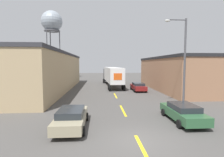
# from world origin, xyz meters

# --- Properties ---
(ground_plane) EXTENTS (160.00, 160.00, 0.00)m
(ground_plane) POSITION_xyz_m (0.00, 0.00, 0.00)
(ground_plane) COLOR #4C4947
(road_centerline) EXTENTS (0.20, 19.73, 0.01)m
(road_centerline) POSITION_xyz_m (0.00, 6.56, 0.00)
(road_centerline) COLOR yellow
(road_centerline) RESTS_ON ground_plane
(warehouse_left) EXTENTS (9.13, 28.43, 6.25)m
(warehouse_left) POSITION_xyz_m (-11.70, 20.39, 3.13)
(warehouse_left) COLOR tan
(warehouse_left) RESTS_ON ground_plane
(warehouse_right) EXTENTS (10.32, 19.98, 5.63)m
(warehouse_right) POSITION_xyz_m (12.30, 19.65, 2.82)
(warehouse_right) COLOR #9E7051
(warehouse_right) RESTS_ON ground_plane
(semi_truck) EXTENTS (3.41, 15.38, 3.74)m
(semi_truck) POSITION_xyz_m (0.28, 25.31, 2.27)
(semi_truck) COLOR black
(semi_truck) RESTS_ON ground_plane
(parked_car_left_near) EXTENTS (2.06, 4.73, 1.35)m
(parked_car_left_near) POSITION_xyz_m (-4.11, 2.29, 0.72)
(parked_car_left_near) COLOR tan
(parked_car_left_near) RESTS_ON ground_plane
(parked_car_right_far) EXTENTS (2.06, 4.73, 1.35)m
(parked_car_right_far) POSITION_xyz_m (4.11, 18.44, 0.72)
(parked_car_right_far) COLOR maroon
(parked_car_right_far) RESTS_ON ground_plane
(parked_car_right_near) EXTENTS (2.06, 4.73, 1.35)m
(parked_car_right_near) POSITION_xyz_m (4.11, 3.08, 0.72)
(parked_car_right_near) COLOR #2D5B38
(parked_car_right_near) RESTS_ON ground_plane
(water_tower) EXTENTS (6.34, 6.34, 20.66)m
(water_tower) POSITION_xyz_m (-16.69, 46.21, 17.28)
(water_tower) COLOR #47474C
(water_tower) RESTS_ON ground_plane
(street_lamp) EXTENTS (2.28, 0.32, 8.92)m
(street_lamp) POSITION_xyz_m (6.25, 7.77, 5.09)
(street_lamp) COLOR #4C4C51
(street_lamp) RESTS_ON ground_plane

